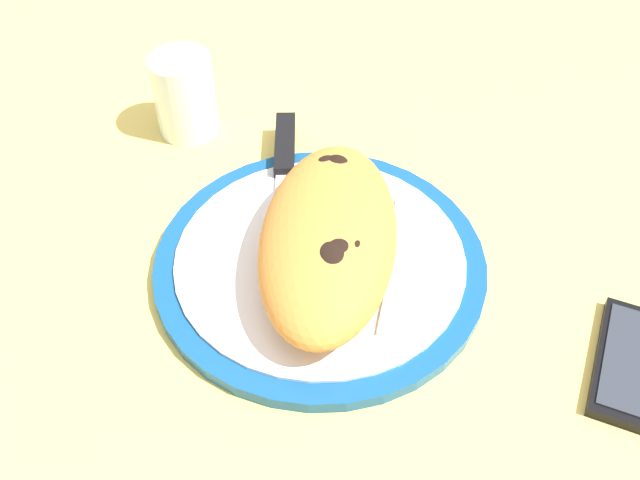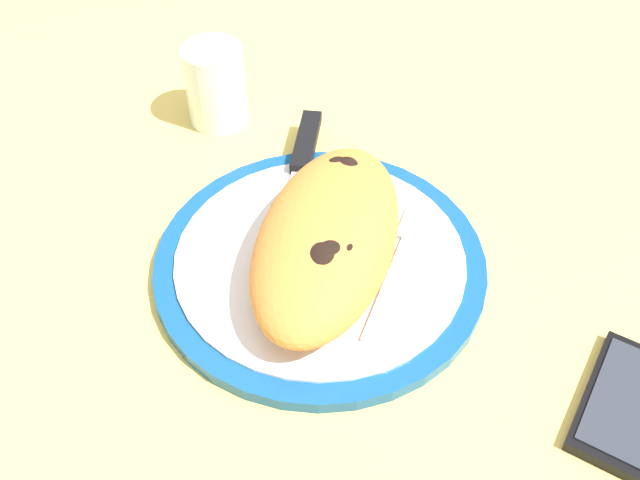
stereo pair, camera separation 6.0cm
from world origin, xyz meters
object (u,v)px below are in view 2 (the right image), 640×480
at_px(calzone, 327,238).
at_px(knife, 301,166).
at_px(fork, 400,258).
at_px(plate, 320,262).
at_px(water_glass, 216,90).
at_px(smartphone, 626,404).

relative_size(calzone, knife, 1.03).
bearing_deg(fork, knife, 59.42).
height_order(plate, calzone, calzone).
height_order(plate, fork, fork).
bearing_deg(fork, water_glass, 61.93).
xyz_separation_m(knife, water_glass, (0.06, 0.13, 0.02)).
relative_size(plate, smartphone, 2.39).
bearing_deg(calzone, smartphone, -97.63).
distance_m(plate, knife, 0.12).
bearing_deg(knife, plate, -147.75).
bearing_deg(water_glass, plate, -130.12).
distance_m(smartphone, water_glass, 0.50).
xyz_separation_m(plate, knife, (0.10, 0.06, 0.01)).
bearing_deg(smartphone, water_glass, 66.42).
distance_m(knife, water_glass, 0.14).
xyz_separation_m(plate, fork, (0.02, -0.07, 0.01)).
distance_m(calzone, fork, 0.07).
distance_m(calzone, smartphone, 0.26).
height_order(calzone, water_glass, water_glass).
distance_m(fork, smartphone, 0.21).
distance_m(plate, calzone, 0.04).
height_order(fork, smartphone, fork).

